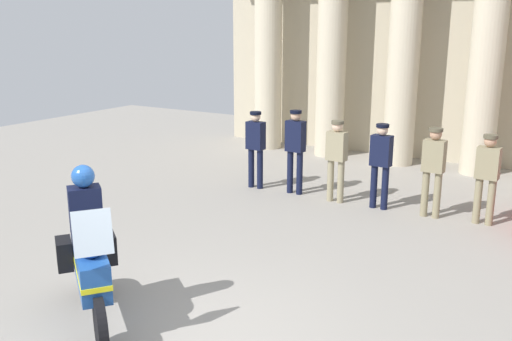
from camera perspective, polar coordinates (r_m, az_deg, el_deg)
The scene contains 8 objects.
colonnade_backdrop at distance 14.65m, azimuth 19.02°, elevation 13.20°, with size 12.94×1.61×6.21m.
officer_in_row_0 at distance 12.03m, azimuth -0.04°, elevation 2.75°, with size 0.39×0.24×1.66m.
officer_in_row_1 at distance 11.62m, azimuth 3.98°, elevation 2.58°, with size 0.39×0.24×1.75m.
officer_in_row_2 at distance 11.16m, azimuth 8.11°, elevation 1.60°, with size 0.39×0.24×1.63m.
officer_in_row_3 at distance 10.89m, azimuth 12.47°, elevation 1.11°, with size 0.39×0.24×1.64m.
officer_in_row_4 at distance 10.63m, azimuth 17.43°, elevation 0.51°, with size 0.39×0.24×1.65m.
officer_in_row_5 at distance 10.57m, azimuth 22.26°, elevation -0.16°, with size 0.39×0.24×1.60m.
motorcycle_with_rider at distance 6.92m, azimuth -16.42°, elevation -8.44°, with size 1.74×1.36×1.90m.
Camera 1 is at (3.66, -4.34, 3.41)m, focal length 39.70 mm.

